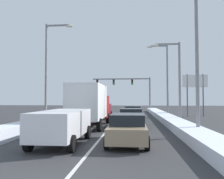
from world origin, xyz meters
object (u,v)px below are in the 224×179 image
object	(u,v)px
street_lamp_right_near	(191,48)
street_lamp_right_mid	(175,74)
street_lamp_left_mid	(50,64)
roadside_sign_right	(195,85)
traffic_light_gantry	(129,86)
sedan_tan_right_lane_nearest	(128,128)
suv_maroon_center_lane_third	(101,110)
street_lamp_right_far	(165,74)
sedan_charcoal_right_lane_second	(131,118)
box_truck_center_lane_second	(90,103)
sedan_green_right_lane_third	(133,113)
suv_white_center_lane_nearest	(62,124)

from	to	relation	value
street_lamp_right_near	street_lamp_right_mid	xyz separation A→B (m)	(0.36, 7.37, -0.81)
street_lamp_left_mid	roadside_sign_right	bearing A→B (deg)	31.73
street_lamp_right_near	street_lamp_left_mid	xyz separation A→B (m)	(-11.39, 6.42, 0.13)
traffic_light_gantry	street_lamp_right_mid	size ratio (longest dim) A/B	1.40
sedan_tan_right_lane_nearest	suv_maroon_center_lane_third	distance (m)	15.20
street_lamp_right_far	suv_maroon_center_lane_third	bearing A→B (deg)	-161.86
sedan_charcoal_right_lane_second	suv_maroon_center_lane_third	xyz separation A→B (m)	(-3.56, 8.22, 0.25)
suv_maroon_center_lane_third	street_lamp_right_far	distance (m)	9.18
suv_maroon_center_lane_third	street_lamp_right_near	world-z (taller)	street_lamp_right_near
box_truck_center_lane_second	street_lamp_right_far	distance (m)	13.53
suv_maroon_center_lane_third	street_lamp_left_mid	distance (m)	8.40
street_lamp_left_mid	traffic_light_gantry	bearing A→B (deg)	71.44
sedan_tan_right_lane_nearest	sedan_green_right_lane_third	bearing A→B (deg)	89.03
street_lamp_right_mid	street_lamp_right_far	distance (m)	7.41
street_lamp_left_mid	street_lamp_right_far	bearing A→B (deg)	35.27
sedan_charcoal_right_lane_second	street_lamp_right_far	xyz separation A→B (m)	(4.12, 10.74, 4.61)
sedan_charcoal_right_lane_second	street_lamp_right_mid	bearing A→B (deg)	39.38
box_truck_center_lane_second	roadside_sign_right	bearing A→B (deg)	46.76
traffic_light_gantry	street_lamp_right_mid	distance (m)	20.78
sedan_tan_right_lane_nearest	street_lamp_right_far	bearing A→B (deg)	76.26
street_lamp_right_near	street_lamp_left_mid	bearing A→B (deg)	150.59
sedan_charcoal_right_lane_second	sedan_green_right_lane_third	bearing A→B (deg)	89.07
suv_white_center_lane_nearest	box_truck_center_lane_second	distance (m)	7.07
suv_white_center_lane_nearest	suv_maroon_center_lane_third	size ratio (longest dim) A/B	1.00
suv_white_center_lane_nearest	street_lamp_right_mid	world-z (taller)	street_lamp_right_mid
sedan_charcoal_right_lane_second	box_truck_center_lane_second	size ratio (longest dim) A/B	0.63
sedan_charcoal_right_lane_second	suv_white_center_lane_nearest	distance (m)	7.81
suv_white_center_lane_nearest	street_lamp_right_mid	xyz separation A→B (m)	(7.49, 10.40, 3.56)
street_lamp_right_near	roadside_sign_right	bearing A→B (deg)	74.68
street_lamp_right_far	traffic_light_gantry	bearing A→B (deg)	109.82
traffic_light_gantry	roadside_sign_right	world-z (taller)	traffic_light_gantry
sedan_charcoal_right_lane_second	street_lamp_left_mid	xyz separation A→B (m)	(-7.65, 2.42, 4.74)
street_lamp_left_mid	sedan_tan_right_lane_nearest	bearing A→B (deg)	-50.07
sedan_green_right_lane_third	suv_maroon_center_lane_third	bearing A→B (deg)	155.06
street_lamp_right_mid	roadside_sign_right	world-z (taller)	street_lamp_right_mid
sedan_charcoal_right_lane_second	street_lamp_left_mid	bearing A→B (deg)	162.45
suv_white_center_lane_nearest	street_lamp_left_mid	bearing A→B (deg)	114.26
sedan_tan_right_lane_nearest	sedan_green_right_lane_third	size ratio (longest dim) A/B	1.00
street_lamp_right_near	sedan_tan_right_lane_nearest	bearing A→B (deg)	-146.29
traffic_light_gantry	street_lamp_right_far	size ratio (longest dim) A/B	1.17
roadside_sign_right	street_lamp_right_far	bearing A→B (deg)	-160.15
sedan_tan_right_lane_nearest	street_lamp_right_far	world-z (taller)	street_lamp_right_far
sedan_charcoal_right_lane_second	roadside_sign_right	xyz separation A→B (m)	(8.18, 12.20, 3.25)
sedan_tan_right_lane_nearest	sedan_green_right_lane_third	distance (m)	13.10
box_truck_center_lane_second	traffic_light_gantry	xyz separation A→B (m)	(2.79, 23.64, 2.82)
roadside_sign_right	sedan_green_right_lane_third	bearing A→B (deg)	-144.84
sedan_green_right_lane_third	sedan_charcoal_right_lane_second	bearing A→B (deg)	-90.93
sedan_charcoal_right_lane_second	street_lamp_left_mid	distance (m)	9.32
suv_maroon_center_lane_third	traffic_light_gantry	size ratio (longest dim) A/B	0.46
sedan_green_right_lane_third	street_lamp_right_near	xyz separation A→B (m)	(3.64, -10.52, 4.62)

